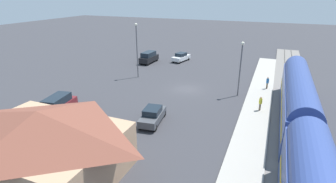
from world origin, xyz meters
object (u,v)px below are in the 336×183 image
at_px(station_building, 42,143).
at_px(suv_maroon, 58,105).
at_px(pedestrian_on_platform, 260,103).
at_px(light_pole_lot_center, 137,45).
at_px(sedan_white, 181,57).
at_px(light_pole_near_platform, 241,62).
at_px(pedestrian_waiting_far, 267,82).
at_px(sedan_charcoal, 153,115).
at_px(suv_black, 149,57).

relative_size(station_building, suv_maroon, 2.35).
bearing_deg(pedestrian_on_platform, light_pole_lot_center, -18.69).
bearing_deg(sedan_white, station_building, 93.63).
xyz_separation_m(light_pole_near_platform, light_pole_lot_center, (16.54, -2.18, 0.75)).
xyz_separation_m(pedestrian_waiting_far, sedan_white, (17.09, -11.35, -0.40)).
distance_m(pedestrian_waiting_far, sedan_white, 20.52).
bearing_deg(suv_maroon, light_pole_near_platform, -143.01).
relative_size(sedan_white, suv_maroon, 0.93).
xyz_separation_m(station_building, suv_maroon, (7.01, -8.51, -1.61)).
xyz_separation_m(station_building, light_pole_near_platform, (-11.20, -22.23, 1.91)).
distance_m(station_building, pedestrian_waiting_far, 29.77).
distance_m(station_building, sedan_charcoal, 11.56).
relative_size(suv_maroon, light_pole_lot_center, 0.59).
xyz_separation_m(station_building, sedan_charcoal, (-3.90, -10.72, -1.88)).
bearing_deg(light_pole_near_platform, sedan_charcoal, 57.63).
bearing_deg(sedan_white, suv_black, 33.36).
relative_size(suv_black, sedan_charcoal, 1.05).
bearing_deg(suv_black, light_pole_lot_center, 105.46).
relative_size(station_building, sedan_charcoal, 2.58).
bearing_deg(sedan_charcoal, station_building, 69.99).
distance_m(pedestrian_waiting_far, light_pole_near_platform, 6.07).
xyz_separation_m(sedan_charcoal, suv_maroon, (10.91, 2.21, 0.27)).
relative_size(sedan_white, light_pole_near_platform, 0.65).
xyz_separation_m(pedestrian_on_platform, light_pole_lot_center, (19.70, -6.67, 4.13)).
bearing_deg(sedan_white, pedestrian_on_platform, 130.70).
bearing_deg(light_pole_near_platform, suv_maroon, 36.99).
bearing_deg(station_building, light_pole_near_platform, -116.74).
bearing_deg(suv_black, pedestrian_on_platform, 144.58).
height_order(pedestrian_waiting_far, sedan_charcoal, pedestrian_waiting_far).
xyz_separation_m(pedestrian_waiting_far, suv_black, (22.60, -7.72, -0.13)).
distance_m(sedan_charcoal, suv_maroon, 11.14).
relative_size(station_building, pedestrian_on_platform, 7.10).
height_order(station_building, pedestrian_on_platform, station_building).
distance_m(pedestrian_on_platform, sedan_charcoal, 12.61).
bearing_deg(light_pole_near_platform, sedan_white, -47.80).
height_order(sedan_charcoal, light_pole_lot_center, light_pole_lot_center).
height_order(suv_black, sedan_charcoal, suv_black).
bearing_deg(light_pole_near_platform, station_building, 63.26).
bearing_deg(station_building, sedan_charcoal, -110.01).
bearing_deg(suv_black, sedan_charcoal, 117.27).
bearing_deg(suv_maroon, pedestrian_on_platform, -156.64).
relative_size(pedestrian_waiting_far, sedan_charcoal, 0.36).
relative_size(station_building, light_pole_near_platform, 1.65).
bearing_deg(suv_black, pedestrian_waiting_far, 161.13).
bearing_deg(suv_black, suv_maroon, 91.97).
height_order(sedan_charcoal, light_pole_near_platform, light_pole_near_platform).
xyz_separation_m(sedan_white, sedan_charcoal, (-6.26, 26.46, 0.00)).
distance_m(sedan_charcoal, light_pole_near_platform, 14.15).
bearing_deg(sedan_white, sedan_charcoal, 103.31).
bearing_deg(station_building, suv_black, -76.80).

